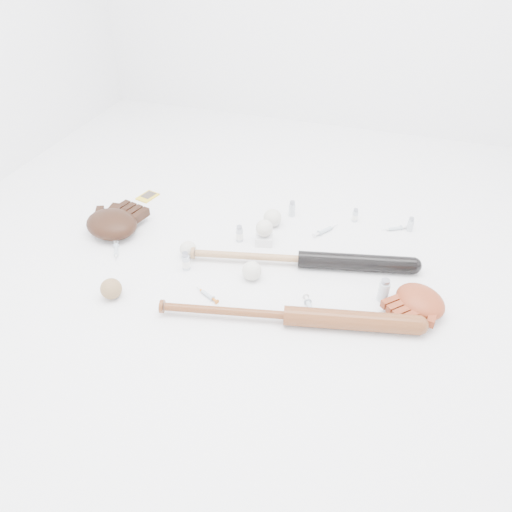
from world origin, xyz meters
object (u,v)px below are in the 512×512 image
(bat_wood, at_px, (287,316))
(glove_dark, at_px, (112,224))
(bat_dark, at_px, (301,259))
(pedestal, at_px, (264,239))

(bat_wood, relative_size, glove_dark, 3.39)
(bat_dark, bearing_deg, bat_wood, -97.09)
(bat_wood, height_order, glove_dark, glove_dark)
(bat_dark, relative_size, bat_wood, 0.98)
(bat_dark, bearing_deg, glove_dark, 169.54)
(bat_dark, relative_size, pedestal, 13.13)
(glove_dark, bearing_deg, bat_dark, 16.26)
(bat_dark, height_order, glove_dark, glove_dark)
(bat_wood, height_order, pedestal, bat_wood)
(bat_wood, bearing_deg, bat_dark, 83.47)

